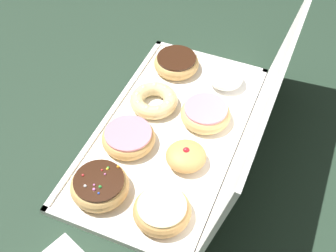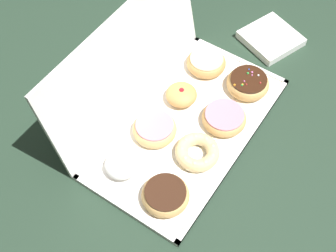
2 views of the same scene
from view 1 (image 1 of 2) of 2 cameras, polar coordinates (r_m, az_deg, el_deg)
The scene contains 11 objects.
ground_plane at distance 1.01m, azimuth 0.14°, elevation -1.10°, with size 3.00×3.00×0.00m, color #233828.
donut_box at distance 1.01m, azimuth 0.14°, elevation -0.91°, with size 0.56×0.30×0.01m.
box_lid_open at distance 0.88m, azimuth 11.25°, elevation 1.49°, with size 0.56×0.29×0.01m, color white.
chocolate_frosted_donut_0 at distance 1.14m, azimuth 1.07°, elevation 7.94°, with size 0.11×0.11×0.04m.
cruller_donut_1 at distance 1.05m, azimuth -1.79°, elevation 3.25°, with size 0.11×0.11×0.03m.
pink_frosted_donut_2 at distance 0.97m, azimuth -4.97°, elevation -1.44°, with size 0.12×0.12×0.04m.
sprinkle_donut_3 at distance 0.90m, azimuth -8.56°, elevation -7.39°, with size 0.12×0.12×0.04m.
powdered_filled_donut_4 at distance 1.11m, azimuth 7.26°, elevation 6.06°, with size 0.08×0.08×0.04m.
pink_frosted_donut_5 at distance 1.02m, azimuth 4.73°, elevation 1.57°, with size 0.11×0.11×0.04m.
jelly_filled_donut_6 at distance 0.94m, azimuth 2.27°, elevation -3.79°, with size 0.08×0.08×0.05m.
glazed_ring_donut_7 at distance 0.86m, azimuth -0.76°, elevation -10.52°, with size 0.11×0.11×0.04m.
Camera 1 is at (0.61, 0.25, 0.77)m, focal length 48.61 mm.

